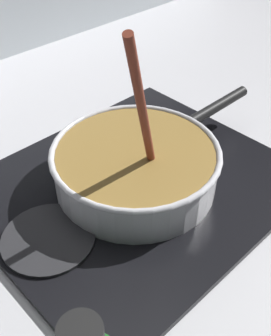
# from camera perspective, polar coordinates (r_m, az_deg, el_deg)

# --- Properties ---
(ground) EXTENTS (2.40, 1.60, 0.04)m
(ground) POSITION_cam_1_polar(r_m,az_deg,el_deg) (0.71, 1.97, -11.10)
(ground) COLOR #B7B7BC
(hob_plate) EXTENTS (0.56, 0.48, 0.01)m
(hob_plate) POSITION_cam_1_polar(r_m,az_deg,el_deg) (0.78, 0.00, -2.47)
(hob_plate) COLOR black
(hob_plate) RESTS_ON ground
(burner_ring) EXTENTS (0.18, 0.18, 0.01)m
(burner_ring) POSITION_cam_1_polar(r_m,az_deg,el_deg) (0.78, 0.00, -1.92)
(burner_ring) COLOR #592D0C
(burner_ring) RESTS_ON hob_plate
(spare_burner) EXTENTS (0.15, 0.15, 0.01)m
(spare_burner) POSITION_cam_1_polar(r_m,az_deg,el_deg) (0.70, -11.89, -9.42)
(spare_burner) COLOR #262628
(spare_burner) RESTS_ON hob_plate
(cooking_pan) EXTENTS (0.48, 0.31, 0.34)m
(cooking_pan) POSITION_cam_1_polar(r_m,az_deg,el_deg) (0.75, 0.09, 0.36)
(cooking_pan) COLOR silver
(cooking_pan) RESTS_ON hob_plate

